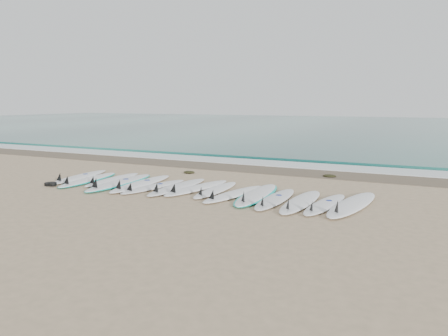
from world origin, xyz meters
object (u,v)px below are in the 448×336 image
at_px(surfboard_14, 352,204).
at_px(leash_coil, 51,184).
at_px(surfboard_0, 79,177).
at_px(surfboard_7, 196,188).

distance_m(surfboard_14, leash_coil, 7.89).
height_order(surfboard_0, surfboard_14, surfboard_14).
distance_m(surfboard_0, surfboard_7, 3.98).
height_order(surfboard_0, surfboard_7, surfboard_0).
bearing_deg(surfboard_0, surfboard_7, -8.20).
distance_m(surfboard_0, leash_coil, 1.19).
relative_size(surfboard_14, leash_coil, 6.44).
bearing_deg(surfboard_14, surfboard_7, -175.21).
xyz_separation_m(surfboard_0, surfboard_14, (7.96, -0.09, 0.01)).
bearing_deg(leash_coil, surfboard_0, 96.91).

